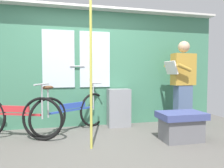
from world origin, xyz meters
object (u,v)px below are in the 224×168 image
Objects in this scene: passenger_reading_newspaper at (183,82)px; bench_seat_corner at (181,125)px; bicycle_near_door at (73,112)px; trash_bin_by_wall at (119,108)px; bicycle_leaning_behind at (13,116)px; handrail_pole at (91,66)px.

bench_seat_corner is at bearing 52.51° from passenger_reading_newspaper.
bicycle_near_door is 2.20m from passenger_reading_newspaper.
bicycle_near_door is 1.98× the size of bench_seat_corner.
bench_seat_corner is at bearing -54.89° from trash_bin_by_wall.
bicycle_near_door is 0.96m from bicycle_leaning_behind.
passenger_reading_newspaper is 2.40× the size of bench_seat_corner.
bicycle_leaning_behind is (-0.93, -0.22, 0.01)m from bicycle_near_door.
passenger_reading_newspaper reaches higher than bench_seat_corner.
bench_seat_corner is at bearing 0.77° from handrail_pole.
bicycle_near_door is 0.92m from trash_bin_by_wall.
passenger_reading_newspaper reaches higher than bicycle_near_door.
handrail_pole is 1.67m from bench_seat_corner.
bicycle_leaning_behind is 1.87m from trash_bin_by_wall.
bicycle_leaning_behind is 0.68× the size of handrail_pole.
bench_seat_corner is (0.73, -1.04, -0.13)m from trash_bin_by_wall.
bicycle_leaning_behind reaches higher than bicycle_near_door.
bench_seat_corner is (1.64, -0.88, -0.12)m from bicycle_near_door.
bicycle_near_door reaches higher than trash_bin_by_wall.
handrail_pole is (1.16, -0.67, 0.78)m from bicycle_leaning_behind.
trash_bin_by_wall is (-1.23, 0.28, -0.52)m from passenger_reading_newspaper.
passenger_reading_newspaper is 1.36m from trash_bin_by_wall.
handrail_pole is at bearing -122.22° from trash_bin_by_wall.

